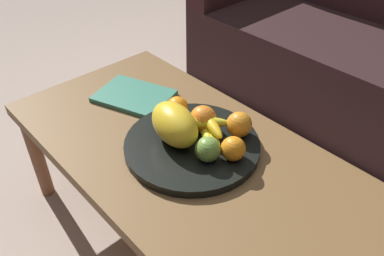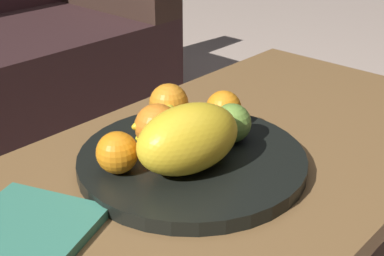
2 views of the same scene
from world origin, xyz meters
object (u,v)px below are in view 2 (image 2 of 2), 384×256
object	(u,v)px
orange_left	(157,126)
melon_large_front	(189,139)
fruit_bowl	(192,160)
apple_front	(232,123)
coffee_table	(212,184)
banana_bunch	(174,128)
orange_right	(224,108)
magazine	(9,246)
orange_front	(117,153)
orange_back	(169,103)

from	to	relation	value
orange_left	melon_large_front	bearing A→B (deg)	-102.36
fruit_bowl	apple_front	bearing A→B (deg)	-12.73
coffee_table	banana_bunch	world-z (taller)	banana_bunch
fruit_bowl	banana_bunch	size ratio (longest dim) A/B	2.49
apple_front	banana_bunch	bearing A→B (deg)	137.73
banana_bunch	orange_right	bearing A→B (deg)	-7.59
orange_right	banana_bunch	bearing A→B (deg)	172.41
fruit_bowl	magazine	bearing A→B (deg)	174.51
banana_bunch	magazine	distance (m)	0.35
orange_front	apple_front	world-z (taller)	apple_front
coffee_table	orange_left	world-z (taller)	orange_left
orange_front	orange_right	world-z (taller)	same
orange_back	orange_front	bearing A→B (deg)	-159.18
orange_back	orange_right	bearing A→B (deg)	-56.34
orange_left	banana_bunch	size ratio (longest dim) A/B	0.51
melon_large_front	apple_front	world-z (taller)	melon_large_front
orange_front	banana_bunch	size ratio (longest dim) A/B	0.43
magazine	coffee_table	bearing A→B (deg)	-29.36
magazine	orange_front	bearing A→B (deg)	-16.65
fruit_bowl	magazine	distance (m)	0.34
melon_large_front	orange_left	world-z (taller)	melon_large_front
orange_front	coffee_table	bearing A→B (deg)	-23.86
magazine	orange_left	bearing A→B (deg)	-15.81
coffee_table	orange_left	distance (m)	0.15
orange_back	magazine	bearing A→B (deg)	-167.33
fruit_bowl	banana_bunch	distance (m)	0.07
melon_large_front	orange_right	distance (m)	0.18
apple_front	coffee_table	bearing A→B (deg)	179.85
orange_front	orange_left	distance (m)	0.10
melon_large_front	orange_front	world-z (taller)	melon_large_front
orange_right	orange_back	distance (m)	0.11
orange_front	orange_back	distance (m)	0.21
coffee_table	melon_large_front	xyz separation A→B (m)	(-0.07, -0.01, 0.12)
fruit_bowl	banana_bunch	xyz separation A→B (m)	(0.01, 0.05, 0.04)
melon_large_front	orange_front	distance (m)	0.12
coffee_table	apple_front	size ratio (longest dim) A/B	17.72
orange_right	apple_front	distance (m)	0.07
orange_front	orange_back	size ratio (longest dim) A/B	0.91
fruit_bowl	orange_right	bearing A→B (deg)	15.17
coffee_table	orange_right	distance (m)	0.15
coffee_table	melon_large_front	world-z (taller)	melon_large_front
magazine	fruit_bowl	bearing A→B (deg)	-26.92
apple_front	orange_front	bearing A→B (deg)	161.65
orange_left	apple_front	size ratio (longest dim) A/B	1.13
orange_left	apple_front	distance (m)	0.13
melon_large_front	orange_right	xyz separation A→B (m)	(0.17, 0.06, -0.02)
orange_front	apple_front	distance (m)	0.22
fruit_bowl	orange_front	world-z (taller)	orange_front
orange_back	apple_front	bearing A→B (deg)	-83.66
banana_bunch	magazine	bearing A→B (deg)	-176.93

